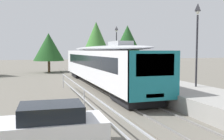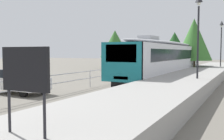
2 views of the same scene
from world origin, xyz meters
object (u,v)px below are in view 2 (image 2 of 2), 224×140
Objects in this scene: commuter_train at (166,57)px; platform_notice_board at (25,72)px; platform_lamp_far_end at (221,35)px; parked_hatchback_white at (19,81)px; platform_lamp_mid_platform at (198,20)px.

commuter_train reaches higher than platform_notice_board.
platform_notice_board is (-1.10, -29.87, -2.44)m from platform_lamp_far_end.
platform_lamp_far_end reaches higher than parked_hatchback_white.
platform_lamp_far_end is at bearing 65.76° from parked_hatchback_white.
platform_notice_board is at bearing -92.10° from platform_lamp_far_end.
platform_lamp_mid_platform and platform_lamp_far_end have the same top height.
parked_hatchback_white is (-5.54, -13.52, -1.36)m from commuter_train.
platform_lamp_mid_platform is (4.26, -7.82, 2.47)m from commuter_train.
parked_hatchback_white is at bearing -149.84° from platform_lamp_mid_platform.
platform_lamp_mid_platform is 1.00× the size of platform_lamp_far_end.
parked_hatchback_white is (-8.71, 8.09, -1.40)m from platform_notice_board.
platform_lamp_far_end is 24.19m from parked_hatchback_white.
platform_lamp_mid_platform is at bearing 85.45° from platform_notice_board.
commuter_train is 21.83m from platform_notice_board.
platform_lamp_mid_platform reaches higher than platform_notice_board.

